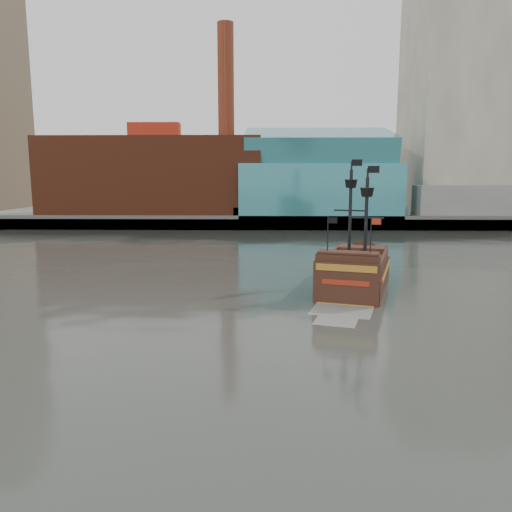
{
  "coord_description": "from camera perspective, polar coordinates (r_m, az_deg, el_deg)",
  "views": [
    {
      "loc": [
        0.04,
        -28.05,
        10.14
      ],
      "look_at": [
        -0.73,
        9.09,
        4.0
      ],
      "focal_mm": 35.0,
      "sensor_mm": 36.0,
      "label": 1
    }
  ],
  "objects": [
    {
      "name": "seawall",
      "position": [
        90.98,
        1.16,
        3.81
      ],
      "size": [
        220.0,
        1.0,
        2.6
      ],
      "primitive_type": "cube",
      "color": "#4C4C49",
      "rests_on": "ground"
    },
    {
      "name": "ground",
      "position": [
        29.83,
        1.06,
        -10.49
      ],
      "size": [
        400.0,
        400.0,
        0.0
      ],
      "primitive_type": "plane",
      "color": "#2D2F2A",
      "rests_on": "ground"
    },
    {
      "name": "pirate_ship",
      "position": [
        45.59,
        11.25,
        -2.22
      ],
      "size": [
        9.34,
        17.07,
        12.25
      ],
      "rotation": [
        0.0,
        0.0,
        -0.29
      ],
      "color": "black",
      "rests_on": "ground"
    },
    {
      "name": "skyline",
      "position": [
        113.65,
        3.95,
        16.65
      ],
      "size": [
        149.0,
        45.0,
        62.0
      ],
      "color": "brown",
      "rests_on": "promenade_far"
    },
    {
      "name": "promenade_far",
      "position": [
        120.4,
        1.17,
        5.03
      ],
      "size": [
        220.0,
        60.0,
        2.0
      ],
      "primitive_type": "cube",
      "color": "slate",
      "rests_on": "ground"
    }
  ]
}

